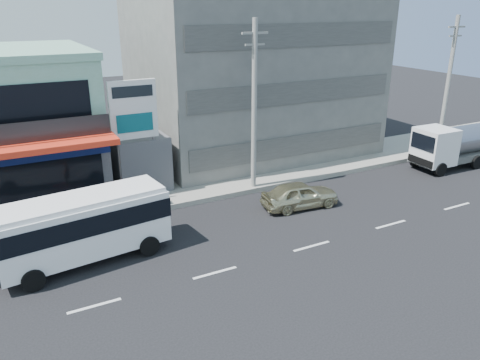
{
  "coord_description": "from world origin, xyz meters",
  "views": [
    {
      "loc": [
        -7.02,
        -15.66,
        10.65
      ],
      "look_at": [
        3.42,
        4.23,
        2.2
      ],
      "focal_mm": 35.0,
      "sensor_mm": 36.0,
      "label": 1
    }
  ],
  "objects_px": {
    "minibus": "(83,223)",
    "motorcycle_rider": "(89,223)",
    "concrete_building": "(251,58)",
    "utility_pole_far": "(448,86)",
    "billboard": "(134,117)",
    "utility_pole_near": "(254,107)",
    "sedan": "(300,195)",
    "tanker_truck": "(458,144)",
    "satellite_dish": "(136,132)"
  },
  "relations": [
    {
      "from": "satellite_dish",
      "to": "utility_pole_far",
      "type": "relative_size",
      "value": 0.15
    },
    {
      "from": "utility_pole_far",
      "to": "tanker_truck",
      "type": "bearing_deg",
      "value": -114.34
    },
    {
      "from": "satellite_dish",
      "to": "utility_pole_near",
      "type": "relative_size",
      "value": 0.15
    },
    {
      "from": "concrete_building",
      "to": "satellite_dish",
      "type": "bearing_deg",
      "value": -158.2
    },
    {
      "from": "tanker_truck",
      "to": "concrete_building",
      "type": "bearing_deg",
      "value": 137.08
    },
    {
      "from": "utility_pole_near",
      "to": "sedan",
      "type": "height_order",
      "value": "utility_pole_near"
    },
    {
      "from": "tanker_truck",
      "to": "motorcycle_rider",
      "type": "distance_m",
      "value": 24.89
    },
    {
      "from": "minibus",
      "to": "tanker_truck",
      "type": "distance_m",
      "value": 25.47
    },
    {
      "from": "concrete_building",
      "to": "motorcycle_rider",
      "type": "bearing_deg",
      "value": -146.43
    },
    {
      "from": "billboard",
      "to": "minibus",
      "type": "relative_size",
      "value": 0.92
    },
    {
      "from": "utility_pole_far",
      "to": "sedan",
      "type": "relative_size",
      "value": 2.3
    },
    {
      "from": "motorcycle_rider",
      "to": "satellite_dish",
      "type": "bearing_deg",
      "value": 52.91
    },
    {
      "from": "utility_pole_near",
      "to": "billboard",
      "type": "bearing_deg",
      "value": 164.52
    },
    {
      "from": "utility_pole_near",
      "to": "minibus",
      "type": "xyz_separation_m",
      "value": [
        -10.56,
        -3.82,
        -3.34
      ]
    },
    {
      "from": "billboard",
      "to": "utility_pole_near",
      "type": "relative_size",
      "value": 0.69
    },
    {
      "from": "sedan",
      "to": "motorcycle_rider",
      "type": "bearing_deg",
      "value": 87.42
    },
    {
      "from": "billboard",
      "to": "tanker_truck",
      "type": "xyz_separation_m",
      "value": [
        21.37,
        -4.3,
        -3.35
      ]
    },
    {
      "from": "concrete_building",
      "to": "satellite_dish",
      "type": "relative_size",
      "value": 10.67
    },
    {
      "from": "motorcycle_rider",
      "to": "concrete_building",
      "type": "bearing_deg",
      "value": 33.57
    },
    {
      "from": "billboard",
      "to": "satellite_dish",
      "type": "bearing_deg",
      "value": 74.48
    },
    {
      "from": "sedan",
      "to": "motorcycle_rider",
      "type": "distance_m",
      "value": 11.22
    },
    {
      "from": "satellite_dish",
      "to": "minibus",
      "type": "distance_m",
      "value": 8.89
    },
    {
      "from": "minibus",
      "to": "motorcycle_rider",
      "type": "relative_size",
      "value": 3.15
    },
    {
      "from": "satellite_dish",
      "to": "sedan",
      "type": "height_order",
      "value": "satellite_dish"
    },
    {
      "from": "utility_pole_near",
      "to": "sedan",
      "type": "distance_m",
      "value": 5.64
    },
    {
      "from": "concrete_building",
      "to": "sedan",
      "type": "height_order",
      "value": "concrete_building"
    },
    {
      "from": "concrete_building",
      "to": "utility_pole_far",
      "type": "relative_size",
      "value": 1.6
    },
    {
      "from": "concrete_building",
      "to": "tanker_truck",
      "type": "bearing_deg",
      "value": -42.92
    },
    {
      "from": "satellite_dish",
      "to": "motorcycle_rider",
      "type": "bearing_deg",
      "value": -127.09
    },
    {
      "from": "billboard",
      "to": "motorcycle_rider",
      "type": "bearing_deg",
      "value": -135.07
    },
    {
      "from": "sedan",
      "to": "minibus",
      "type": "bearing_deg",
      "value": 98.22
    },
    {
      "from": "satellite_dish",
      "to": "sedan",
      "type": "bearing_deg",
      "value": -44.42
    },
    {
      "from": "tanker_truck",
      "to": "satellite_dish",
      "type": "bearing_deg",
      "value": 163.69
    },
    {
      "from": "satellite_dish",
      "to": "utility_pole_far",
      "type": "xyz_separation_m",
      "value": [
        22.0,
        -3.6,
        1.57
      ]
    },
    {
      "from": "satellite_dish",
      "to": "concrete_building",
      "type": "bearing_deg",
      "value": 21.8
    },
    {
      "from": "satellite_dish",
      "to": "sedan",
      "type": "distance_m",
      "value": 10.33
    },
    {
      "from": "satellite_dish",
      "to": "utility_pole_far",
      "type": "distance_m",
      "value": 22.35
    },
    {
      "from": "billboard",
      "to": "sedan",
      "type": "distance_m",
      "value": 10.09
    },
    {
      "from": "satellite_dish",
      "to": "minibus",
      "type": "xyz_separation_m",
      "value": [
        -4.56,
        -7.42,
        -1.76
      ]
    },
    {
      "from": "minibus",
      "to": "utility_pole_far",
      "type": "bearing_deg",
      "value": 8.18
    },
    {
      "from": "concrete_building",
      "to": "tanker_truck",
      "type": "relative_size",
      "value": 2.12
    },
    {
      "from": "utility_pole_far",
      "to": "tanker_truck",
      "type": "xyz_separation_m",
      "value": [
        -1.13,
        -2.5,
        -3.57
      ]
    },
    {
      "from": "concrete_building",
      "to": "sedan",
      "type": "bearing_deg",
      "value": -104.87
    },
    {
      "from": "tanker_truck",
      "to": "motorcycle_rider",
      "type": "xyz_separation_m",
      "value": [
        -24.87,
        0.81,
        -0.8
      ]
    },
    {
      "from": "concrete_building",
      "to": "utility_pole_far",
      "type": "bearing_deg",
      "value": -32.35
    },
    {
      "from": "utility_pole_far",
      "to": "sedan",
      "type": "distance_m",
      "value": 15.9
    },
    {
      "from": "billboard",
      "to": "tanker_truck",
      "type": "bearing_deg",
      "value": -11.39
    },
    {
      "from": "satellite_dish",
      "to": "billboard",
      "type": "xyz_separation_m",
      "value": [
        -0.5,
        -1.8,
        1.35
      ]
    },
    {
      "from": "concrete_building",
      "to": "billboard",
      "type": "distance_m",
      "value": 12.17
    },
    {
      "from": "billboard",
      "to": "motorcycle_rider",
      "type": "xyz_separation_m",
      "value": [
        -3.5,
        -3.49,
        -4.14
      ]
    }
  ]
}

